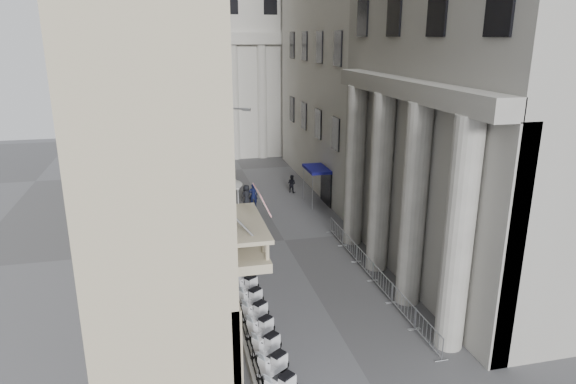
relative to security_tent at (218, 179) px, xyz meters
name	(u,v)px	position (x,y,z in m)	size (l,w,h in m)	color
far_building	(226,15)	(3.60, 22.18, 12.40)	(22.00, 10.00, 30.00)	#B9B5AE
iron_fence	(221,254)	(-0.70, -7.82, -2.60)	(0.30, 28.00, 1.40)	black
blue_awning	(316,204)	(7.75, 0.18, -2.60)	(1.60, 3.00, 3.00)	navy
scooter_1	(273,379)	(0.03, -20.34, -2.60)	(0.56, 1.40, 1.50)	white
scooter_2	(267,358)	(0.03, -18.97, -2.60)	(0.56, 1.40, 1.50)	white
scooter_3	(261,340)	(0.03, -17.60, -2.60)	(0.56, 1.40, 1.50)	white
scooter_4	(256,324)	(0.03, -16.23, -2.60)	(0.56, 1.40, 1.50)	white
scooter_5	(251,309)	(0.03, -14.86, -2.60)	(0.56, 1.40, 1.50)	white
scooter_6	(247,296)	(0.03, -13.50, -2.60)	(0.56, 1.40, 1.50)	white
scooter_7	(243,284)	(0.03, -12.13, -2.60)	(0.56, 1.40, 1.50)	white
scooter_8	(239,273)	(0.03, -10.76, -2.60)	(0.56, 1.40, 1.50)	white
scooter_9	(236,263)	(0.03, -9.39, -2.60)	(0.56, 1.40, 1.50)	white
scooter_10	(233,254)	(0.03, -8.03, -2.60)	(0.56, 1.40, 1.50)	white
scooter_11	(230,245)	(0.03, -6.66, -2.60)	(0.56, 1.40, 1.50)	white
scooter_12	(228,238)	(0.03, -5.29, -2.60)	(0.56, 1.40, 1.50)	white
scooter_13	(225,230)	(0.03, -3.92, -2.60)	(0.56, 1.40, 1.50)	white
scooter_14	(223,224)	(0.03, -2.55, -2.60)	(0.56, 1.40, 1.50)	white
scooter_15	(221,217)	(0.03, -1.19, -2.60)	(0.56, 1.40, 1.50)	white
barrier_0	(427,345)	(7.01, -19.63, -2.60)	(0.60, 2.40, 1.10)	#A6A9AE
barrier_1	(402,316)	(7.01, -17.13, -2.60)	(0.60, 2.40, 1.10)	#A6A9AE
barrier_2	(382,291)	(7.01, -14.63, -2.60)	(0.60, 2.40, 1.10)	#A6A9AE
barrier_3	(364,271)	(7.01, -12.13, -2.60)	(0.60, 2.40, 1.10)	#A6A9AE
barrier_4	(349,254)	(7.01, -9.63, -2.60)	(0.60, 2.40, 1.10)	#A6A9AE
barrier_5	(336,239)	(7.01, -7.13, -2.60)	(0.60, 2.40, 1.10)	#A6A9AE
security_tent	(218,179)	(0.00, 0.00, 0.00)	(3.83, 3.83, 3.11)	white
street_lamp	(217,158)	(-0.29, -3.70, 2.46)	(2.57, 1.28, 8.45)	#989BA0
info_kiosk	(214,215)	(-0.59, -2.93, -1.74)	(0.33, 0.82, 1.69)	black
pedestrian_a	(253,195)	(2.80, 0.82, -1.68)	(0.67, 0.44, 1.84)	black
pedestrian_b	(292,184)	(6.60, 3.77, -1.83)	(0.75, 0.58, 1.54)	black
pedestrian_c	(247,196)	(2.26, 0.81, -1.71)	(0.87, 0.57, 1.78)	black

